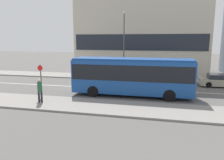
# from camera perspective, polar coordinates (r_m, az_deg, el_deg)

# --- Properties ---
(ground_plane) EXTENTS (120.00, 120.00, 0.00)m
(ground_plane) POSITION_cam_1_polar(r_m,az_deg,el_deg) (22.50, -5.97, -1.89)
(ground_plane) COLOR #595654
(sidewalk_near) EXTENTS (44.00, 3.50, 0.13)m
(sidewalk_near) POSITION_cam_1_polar(r_m,az_deg,el_deg) (16.88, -12.88, -6.07)
(sidewalk_near) COLOR gray
(sidewalk_near) RESTS_ON ground_plane
(sidewalk_far) EXTENTS (44.00, 3.50, 0.13)m
(sidewalk_far) POSITION_cam_1_polar(r_m,az_deg,el_deg) (28.36, -1.90, 0.86)
(sidewalk_far) COLOR gray
(sidewalk_far) RESTS_ON ground_plane
(lane_centerline) EXTENTS (41.80, 0.16, 0.01)m
(lane_centerline) POSITION_cam_1_polar(r_m,az_deg,el_deg) (22.50, -5.97, -1.88)
(lane_centerline) COLOR silver
(lane_centerline) RESTS_ON ground_plane
(apartment_block_left_tower) EXTENTS (18.86, 5.69, 16.18)m
(apartment_block_left_tower) POSITION_cam_1_polar(r_m,az_deg,el_deg) (33.40, 7.58, 16.03)
(apartment_block_left_tower) COLOR beige
(apartment_block_left_tower) RESTS_ON ground_plane
(city_bus) EXTENTS (10.17, 2.49, 3.25)m
(city_bus) POSITION_cam_1_polar(r_m,az_deg,el_deg) (18.74, 5.21, 1.45)
(city_bus) COLOR #194793
(city_bus) RESTS_ON ground_plane
(parked_car_0) EXTENTS (4.07, 1.86, 1.29)m
(parked_car_0) POSITION_cam_1_polar(r_m,az_deg,el_deg) (25.21, 26.39, -0.17)
(parked_car_0) COLOR #A39E84
(parked_car_0) RESTS_ON ground_plane
(pedestrian_near_stop) EXTENTS (0.34, 0.34, 1.82)m
(pedestrian_near_stop) POSITION_cam_1_polar(r_m,az_deg,el_deg) (17.18, -18.34, -2.23)
(pedestrian_near_stop) COLOR #23232D
(pedestrian_near_stop) RESTS_ON sidewalk_near
(bus_stop_sign) EXTENTS (0.44, 0.12, 2.69)m
(bus_stop_sign) POSITION_cam_1_polar(r_m,az_deg,el_deg) (18.74, -18.07, 0.45)
(bus_stop_sign) COLOR #4C4C51
(bus_stop_sign) RESTS_ON sidewalk_near
(street_lamp) EXTENTS (0.36, 0.36, 7.95)m
(street_lamp) POSITION_cam_1_polar(r_m,az_deg,el_deg) (26.58, 3.14, 10.67)
(street_lamp) COLOR #4C4C51
(street_lamp) RESTS_ON sidewalk_far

